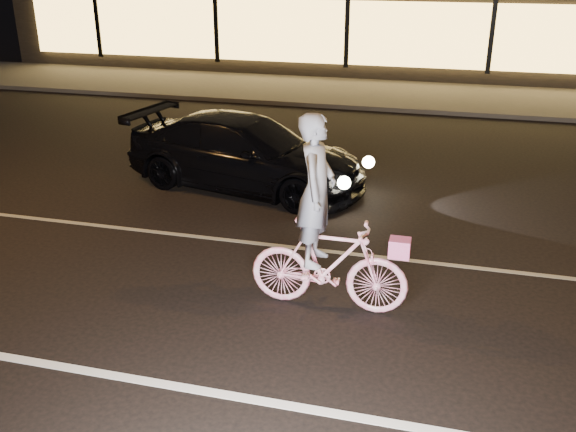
# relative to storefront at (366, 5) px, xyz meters

# --- Properties ---
(ground) EXTENTS (90.00, 90.00, 0.00)m
(ground) POSITION_rel_storefront_xyz_m (0.00, -18.97, -2.15)
(ground) COLOR black
(ground) RESTS_ON ground
(lane_stripe_near) EXTENTS (60.00, 0.12, 0.01)m
(lane_stripe_near) POSITION_rel_storefront_xyz_m (0.00, -20.47, -2.14)
(lane_stripe_near) COLOR silver
(lane_stripe_near) RESTS_ON ground
(lane_stripe_far) EXTENTS (60.00, 0.10, 0.01)m
(lane_stripe_far) POSITION_rel_storefront_xyz_m (0.00, -16.97, -2.14)
(lane_stripe_far) COLOR gray
(lane_stripe_far) RESTS_ON ground
(sidewalk) EXTENTS (30.00, 4.00, 0.12)m
(sidewalk) POSITION_rel_storefront_xyz_m (0.00, -5.97, -2.09)
(sidewalk) COLOR #383533
(sidewalk) RESTS_ON ground
(storefront) EXTENTS (25.40, 8.42, 4.20)m
(storefront) POSITION_rel_storefront_xyz_m (0.00, 0.00, 0.00)
(storefront) COLOR black
(storefront) RESTS_ON ground
(cyclist) EXTENTS (1.95, 0.67, 2.45)m
(cyclist) POSITION_rel_storefront_xyz_m (2.24, -18.52, -1.28)
(cyclist) COLOR #FF3E7A
(cyclist) RESTS_ON ground
(sedan) EXTENTS (4.82, 2.69, 1.32)m
(sedan) POSITION_rel_storefront_xyz_m (-0.05, -14.60, -1.49)
(sedan) COLOR black
(sedan) RESTS_ON ground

